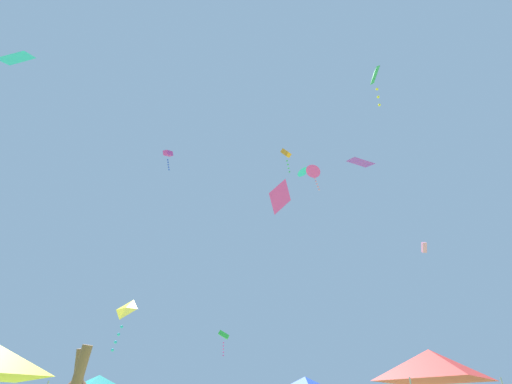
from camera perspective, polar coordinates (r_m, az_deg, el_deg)
The scene contains 12 objects.
canopy_tent_red at distance 16.95m, azimuth 25.06°, elevation -22.65°, with size 3.43×3.43×3.67m.
kite_pink_box at distance 32.20m, azimuth 24.12°, elevation -7.68°, with size 0.36×0.70×0.83m.
kite_green_diamond at distance 20.27m, azimuth 17.41°, elevation 16.34°, with size 0.71×0.83×2.26m.
kite_magenta_box at distance 44.05m, azimuth -13.19°, elevation 5.62°, with size 1.00×1.52×2.99m.
kite_green_box at distance 31.05m, azimuth -4.92°, elevation -20.88°, with size 0.87×0.50×1.82m.
kite_cyan_delta at distance 36.99m, azimuth 7.09°, elevation 3.12°, with size 1.45×1.51×0.74m.
kite_orange_box at distance 33.02m, azimuth 4.57°, elevation 5.79°, with size 0.95×0.98×2.41m.
kite_magenta_diamond at distance 11.45m, azimuth 3.47°, elevation -0.84°, with size 0.75×0.74×0.71m.
kite_magenta_delta at distance 32.13m, azimuth 8.72°, elevation 3.05°, with size 1.68×1.68×2.48m.
kite_cyan_diamond at distance 23.97m, azimuth -32.75°, elevation 16.91°, with size 1.63×1.65×1.22m.
kite_purple_diamond at distance 15.62m, azimuth 15.66°, elevation 4.53°, with size 1.13×1.11×0.56m.
kite_yellow_diamond at distance 26.79m, azimuth -19.20°, elevation -16.68°, with size 1.25×1.29×3.19m.
Camera 1 is at (-0.17, -5.67, 1.42)m, focal length 26.39 mm.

